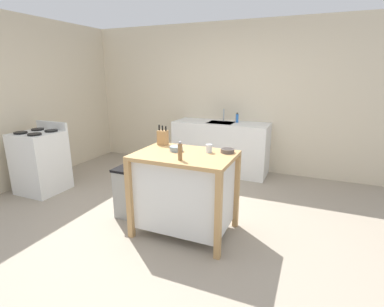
% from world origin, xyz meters
% --- Properties ---
extents(ground_plane, '(6.64, 6.64, 0.00)m').
position_xyz_m(ground_plane, '(0.00, 0.00, 0.00)').
color(ground_plane, gray).
rests_on(ground_plane, ground).
extents(wall_back, '(5.64, 0.10, 2.60)m').
position_xyz_m(wall_back, '(0.00, 2.48, 1.30)').
color(wall_back, beige).
rests_on(wall_back, ground).
extents(wall_left, '(0.10, 3.08, 2.60)m').
position_xyz_m(wall_left, '(-2.82, 0.94, 1.30)').
color(wall_left, beige).
rests_on(wall_left, ground).
extents(kitchen_island, '(1.05, 0.73, 0.91)m').
position_xyz_m(kitchen_island, '(0.20, -0.02, 0.51)').
color(kitchen_island, tan).
rests_on(kitchen_island, ground).
extents(knife_block, '(0.11, 0.09, 0.23)m').
position_xyz_m(knife_block, '(-0.21, 0.24, 1.00)').
color(knife_block, '#AD7F4C').
rests_on(knife_block, kitchen_island).
extents(bowl_ceramic_small, '(0.15, 0.15, 0.04)m').
position_xyz_m(bowl_ceramic_small, '(0.60, 0.20, 0.94)').
color(bowl_ceramic_small, '#564C47').
rests_on(bowl_ceramic_small, kitchen_island).
extents(bowl_ceramic_wide, '(0.14, 0.14, 0.05)m').
position_xyz_m(bowl_ceramic_wide, '(0.07, 0.04, 0.94)').
color(bowl_ceramic_wide, gray).
rests_on(bowl_ceramic_wide, kitchen_island).
extents(drinking_cup, '(0.07, 0.07, 0.09)m').
position_xyz_m(drinking_cup, '(0.42, 0.13, 0.96)').
color(drinking_cup, silver).
rests_on(drinking_cup, kitchen_island).
extents(pepper_grinder, '(0.04, 0.04, 0.19)m').
position_xyz_m(pepper_grinder, '(0.25, -0.25, 1.01)').
color(pepper_grinder, olive).
rests_on(pepper_grinder, kitchen_island).
extents(trash_bin, '(0.36, 0.28, 0.63)m').
position_xyz_m(trash_bin, '(-0.57, 0.04, 0.32)').
color(trash_bin, gray).
rests_on(trash_bin, ground).
extents(sink_counter, '(1.66, 0.60, 0.90)m').
position_xyz_m(sink_counter, '(-0.08, 2.13, 0.45)').
color(sink_counter, silver).
rests_on(sink_counter, ground).
extents(sink_faucet, '(0.02, 0.02, 0.22)m').
position_xyz_m(sink_faucet, '(-0.08, 2.27, 1.01)').
color(sink_faucet, '#B7BCC1').
rests_on(sink_faucet, sink_counter).
extents(bottle_dish_soap, '(0.05, 0.05, 0.17)m').
position_xyz_m(bottle_dish_soap, '(0.18, 2.21, 0.98)').
color(bottle_dish_soap, blue).
rests_on(bottle_dish_soap, sink_counter).
extents(stove, '(0.60, 0.60, 1.02)m').
position_xyz_m(stove, '(-2.27, 0.21, 0.46)').
color(stove, silver).
rests_on(stove, ground).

